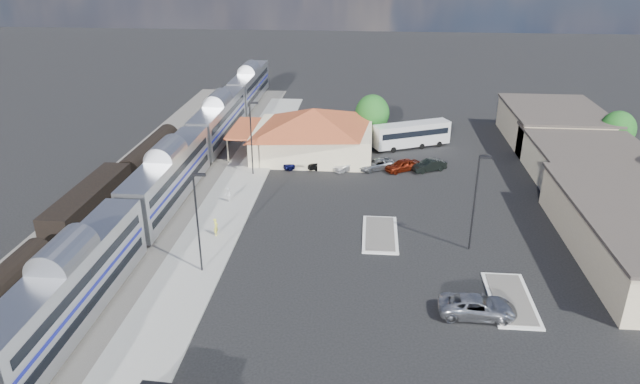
{
  "coord_description": "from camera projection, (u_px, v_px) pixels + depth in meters",
  "views": [
    {
      "loc": [
        2.53,
        -46.29,
        25.37
      ],
      "look_at": [
        -2.02,
        5.27,
        2.8
      ],
      "focal_mm": 32.0,
      "sensor_mm": 36.0,
      "label": 1
    }
  ],
  "objects": [
    {
      "name": "person_b",
      "position": [
        228.0,
        195.0,
        60.32
      ],
      "size": [
        0.86,
        0.96,
        1.62
      ],
      "primitive_type": "imported",
      "rotation": [
        0.0,
        0.0,
        -1.19
      ],
      "color": "silver",
      "rests_on": "platform"
    },
    {
      "name": "freight_cars",
      "position": [
        90.0,
        208.0,
        55.1
      ],
      "size": [
        2.8,
        46.0,
        4.0
      ],
      "color": "black",
      "rests_on": "ground"
    },
    {
      "name": "parked_car_a",
      "position": [
        298.0,
        162.0,
        70.13
      ],
      "size": [
        4.24,
        3.43,
        1.36
      ],
      "primitive_type": "imported",
      "rotation": [
        0.0,
        0.0,
        -1.03
      ],
      "color": "#0D0F41",
      "rests_on": "ground"
    },
    {
      "name": "coach_bus",
      "position": [
        412.0,
        134.0,
        76.57
      ],
      "size": [
        10.61,
        6.51,
        3.41
      ],
      "rotation": [
        0.0,
        0.0,
        2.0
      ],
      "color": "white",
      "rests_on": "ground"
    },
    {
      "name": "suv",
      "position": [
        477.0,
        306.0,
        42.08
      ],
      "size": [
        5.75,
        2.74,
        1.58
      ],
      "primitive_type": "imported",
      "rotation": [
        0.0,
        0.0,
        1.55
      ],
      "color": "#A1A3A9",
      "rests_on": "ground"
    },
    {
      "name": "platform",
      "position": [
        225.0,
        210.0,
        59.02
      ],
      "size": [
        5.5,
        92.0,
        0.18
      ],
      "primitive_type": "cube",
      "color": "gray",
      "rests_on": "ground"
    },
    {
      "name": "traffic_island_south",
      "position": [
        380.0,
        234.0,
        54.08
      ],
      "size": [
        3.3,
        7.5,
        0.21
      ],
      "color": "silver",
      "rests_on": "ground"
    },
    {
      "name": "lamp_lot",
      "position": [
        476.0,
        195.0,
        49.51
      ],
      "size": [
        1.08,
        0.25,
        9.0
      ],
      "color": "black",
      "rests_on": "ground"
    },
    {
      "name": "parked_car_d",
      "position": [
        376.0,
        164.0,
        69.64
      ],
      "size": [
        5.17,
        4.2,
        1.31
      ],
      "primitive_type": "imported",
      "rotation": [
        0.0,
        0.0,
        -1.06
      ],
      "color": "gray",
      "rests_on": "ground"
    },
    {
      "name": "station_depot",
      "position": [
        313.0,
        131.0,
        73.64
      ],
      "size": [
        18.35,
        12.24,
        6.2
      ],
      "color": "#C8B692",
      "rests_on": "ground"
    },
    {
      "name": "parked_car_c",
      "position": [
        350.0,
        164.0,
        69.63
      ],
      "size": [
        4.77,
        4.07,
        1.31
      ],
      "primitive_type": "imported",
      "rotation": [
        0.0,
        0.0,
        -0.97
      ],
      "color": "white",
      "rests_on": "ground"
    },
    {
      "name": "tree_east_c",
      "position": [
        617.0,
        130.0,
        72.11
      ],
      "size": [
        4.41,
        4.41,
        6.21
      ],
      "color": "#382314",
      "rests_on": "ground"
    },
    {
      "name": "traffic_island_north",
      "position": [
        511.0,
        299.0,
        44.14
      ],
      "size": [
        3.3,
        7.5,
        0.21
      ],
      "color": "silver",
      "rests_on": "ground"
    },
    {
      "name": "buildings_east",
      "position": [
        599.0,
        173.0,
        62.49
      ],
      "size": [
        14.4,
        51.4,
        4.8
      ],
      "color": "#C6B28C",
      "rests_on": "ground"
    },
    {
      "name": "parked_car_e",
      "position": [
        402.0,
        165.0,
        69.08
      ],
      "size": [
        4.64,
        3.7,
        1.48
      ],
      "primitive_type": "imported",
      "rotation": [
        0.0,
        0.0,
        -1.04
      ],
      "color": "maroon",
      "rests_on": "ground"
    },
    {
      "name": "lamp_plat_n",
      "position": [
        252.0,
        132.0,
        65.97
      ],
      "size": [
        1.08,
        0.25,
        9.0
      ],
      "color": "black",
      "rests_on": "ground"
    },
    {
      "name": "lamp_plat_s",
      "position": [
        198.0,
        215.0,
        45.88
      ],
      "size": [
        1.08,
        0.25,
        9.0
      ],
      "color": "black",
      "rests_on": "ground"
    },
    {
      "name": "parked_car_f",
      "position": [
        429.0,
        165.0,
        69.1
      ],
      "size": [
        4.52,
        3.3,
        1.42
      ],
      "primitive_type": "imported",
      "rotation": [
        0.0,
        0.0,
        -1.1
      ],
      "color": "black",
      "rests_on": "ground"
    },
    {
      "name": "tree_depot",
      "position": [
        372.0,
        113.0,
        78.16
      ],
      "size": [
        4.71,
        4.71,
        6.63
      ],
      "color": "#382314",
      "rests_on": "ground"
    },
    {
      "name": "person_a",
      "position": [
        216.0,
        227.0,
        53.38
      ],
      "size": [
        0.43,
        0.64,
        1.72
      ],
      "primitive_type": "imported",
      "rotation": [
        0.0,
        0.0,
        1.54
      ],
      "color": "#D9D643",
      "rests_on": "platform"
    },
    {
      "name": "parked_car_b",
      "position": [
        324.0,
        162.0,
        70.12
      ],
      "size": [
        4.74,
        3.58,
        1.5
      ],
      "primitive_type": "imported",
      "rotation": [
        0.0,
        0.0,
        -1.07
      ],
      "color": "black",
      "rests_on": "ground"
    },
    {
      "name": "railbed",
      "position": [
        148.0,
        199.0,
        61.59
      ],
      "size": [
        16.0,
        100.0,
        0.12
      ],
      "primitive_type": "cube",
      "color": "#4C4944",
      "rests_on": "ground"
    },
    {
      "name": "ground",
      "position": [
        337.0,
        243.0,
        52.61
      ],
      "size": [
        280.0,
        280.0,
        0.0
      ],
      "primitive_type": "plane",
      "color": "black",
      "rests_on": "ground"
    },
    {
      "name": "passenger_train",
      "position": [
        169.0,
        179.0,
        59.38
      ],
      "size": [
        3.0,
        104.0,
        5.55
      ],
      "color": "silver",
      "rests_on": "ground"
    }
  ]
}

